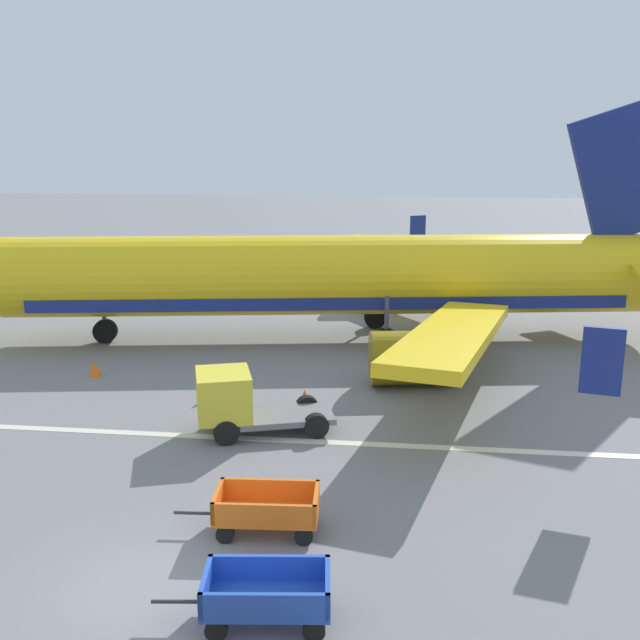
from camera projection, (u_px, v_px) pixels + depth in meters
ground_plane at (143, 586)px, 15.80m from camera, size 220.00×220.00×0.00m
apron_stripe at (231, 438)px, 23.62m from camera, size 120.00×0.36×0.01m
airplane at (350, 277)px, 34.39m from camera, size 37.59×30.32×11.34m
baggage_cart_second_in_row at (266, 595)px, 14.50m from camera, size 3.61×1.66×1.07m
baggage_cart_third_in_row at (266, 509)px, 17.86m from camera, size 3.59×1.56×1.07m
service_truck_beside_carts at (239, 401)px, 23.77m from camera, size 4.75×3.14×2.10m
traffic_cone_near_plane at (205, 394)px, 26.79m from camera, size 0.44×0.44×0.59m
traffic_cone_mid_apron at (95, 368)px, 29.69m from camera, size 0.49×0.49×0.65m
traffic_cone_by_carts at (305, 398)px, 26.34m from camera, size 0.48×0.48×0.63m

